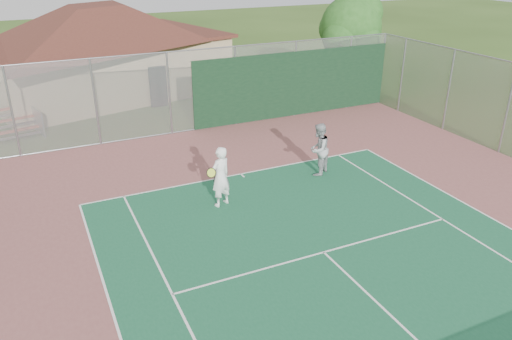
% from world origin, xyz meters
% --- Properties ---
extents(back_fence, '(20.08, 0.11, 3.53)m').
position_xyz_m(back_fence, '(2.11, 16.98, 1.67)').
color(back_fence, gray).
rests_on(back_fence, ground).
extents(side_fence_right, '(0.08, 9.00, 3.50)m').
position_xyz_m(side_fence_right, '(10.00, 12.50, 1.75)').
color(side_fence_right, gray).
rests_on(side_fence_right, ground).
extents(clubhouse, '(14.50, 11.40, 5.53)m').
position_xyz_m(clubhouse, '(-2.35, 25.08, 2.81)').
color(clubhouse, tan).
rests_on(clubhouse, ground).
extents(bleachers, '(3.20, 2.26, 1.07)m').
position_xyz_m(bleachers, '(-7.56, 19.63, 0.57)').
color(bleachers, '#B34529').
rests_on(bleachers, ground).
extents(tree, '(3.77, 3.57, 5.26)m').
position_xyz_m(tree, '(9.67, 19.32, 3.46)').
color(tree, '#3D2816').
rests_on(tree, ground).
extents(player_white_front, '(0.98, 0.77, 1.92)m').
position_xyz_m(player_white_front, '(-1.47, 10.02, 0.97)').
color(player_white_front, white).
rests_on(player_white_front, ground).
extents(player_grey_back, '(1.14, 1.09, 1.86)m').
position_xyz_m(player_grey_back, '(2.47, 10.75, 0.93)').
color(player_grey_back, '#9C9FA1').
rests_on(player_grey_back, ground).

